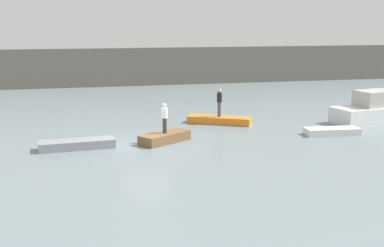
{
  "coord_description": "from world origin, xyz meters",
  "views": [
    {
      "loc": [
        -3.55,
        -25.15,
        6.31
      ],
      "look_at": [
        2.99,
        2.1,
        0.57
      ],
      "focal_mm": 46.8,
      "sensor_mm": 36.0,
      "label": 1
    }
  ],
  "objects_px": {
    "rowboat_white": "(332,131)",
    "rowboat_grey": "(77,144)",
    "person_white_shirt": "(165,117)",
    "person_dark_shirt": "(219,101)",
    "rowboat_brown": "(165,138)",
    "motorboat": "(379,110)",
    "rowboat_orange": "(219,120)"
  },
  "relations": [
    {
      "from": "rowboat_brown",
      "to": "rowboat_grey",
      "type": "bearing_deg",
      "value": 150.0
    },
    {
      "from": "person_white_shirt",
      "to": "rowboat_orange",
      "type": "bearing_deg",
      "value": 44.1
    },
    {
      "from": "rowboat_grey",
      "to": "person_dark_shirt",
      "type": "bearing_deg",
      "value": 22.12
    },
    {
      "from": "person_white_shirt",
      "to": "person_dark_shirt",
      "type": "bearing_deg",
      "value": 44.1
    },
    {
      "from": "motorboat",
      "to": "rowboat_grey",
      "type": "height_order",
      "value": "motorboat"
    },
    {
      "from": "motorboat",
      "to": "rowboat_orange",
      "type": "relative_size",
      "value": 1.7
    },
    {
      "from": "motorboat",
      "to": "rowboat_orange",
      "type": "bearing_deg",
      "value": 169.84
    },
    {
      "from": "rowboat_brown",
      "to": "rowboat_orange",
      "type": "relative_size",
      "value": 0.73
    },
    {
      "from": "person_dark_shirt",
      "to": "person_white_shirt",
      "type": "distance_m",
      "value": 5.89
    },
    {
      "from": "rowboat_orange",
      "to": "rowboat_white",
      "type": "xyz_separation_m",
      "value": [
        5.32,
        -4.5,
        -0.03
      ]
    },
    {
      "from": "rowboat_grey",
      "to": "rowboat_orange",
      "type": "relative_size",
      "value": 0.95
    },
    {
      "from": "motorboat",
      "to": "rowboat_brown",
      "type": "bearing_deg",
      "value": -170.89
    },
    {
      "from": "rowboat_grey",
      "to": "rowboat_white",
      "type": "relative_size",
      "value": 1.23
    },
    {
      "from": "person_dark_shirt",
      "to": "person_white_shirt",
      "type": "xyz_separation_m",
      "value": [
        -4.23,
        -4.1,
        -0.05
      ]
    },
    {
      "from": "motorboat",
      "to": "person_white_shirt",
      "type": "distance_m",
      "value": 14.49
    },
    {
      "from": "motorboat",
      "to": "person_white_shirt",
      "type": "xyz_separation_m",
      "value": [
        -14.29,
        -2.29,
        0.64
      ]
    },
    {
      "from": "motorboat",
      "to": "rowboat_brown",
      "type": "relative_size",
      "value": 2.31
    },
    {
      "from": "rowboat_brown",
      "to": "rowboat_white",
      "type": "relative_size",
      "value": 0.95
    },
    {
      "from": "person_dark_shirt",
      "to": "rowboat_grey",
      "type": "bearing_deg",
      "value": -153.56
    },
    {
      "from": "rowboat_brown",
      "to": "rowboat_orange",
      "type": "bearing_deg",
      "value": 10.64
    },
    {
      "from": "rowboat_white",
      "to": "rowboat_grey",
      "type": "bearing_deg",
      "value": -175.17
    },
    {
      "from": "rowboat_orange",
      "to": "rowboat_white",
      "type": "distance_m",
      "value": 6.97
    },
    {
      "from": "rowboat_grey",
      "to": "rowboat_brown",
      "type": "distance_m",
      "value": 4.57
    },
    {
      "from": "person_dark_shirt",
      "to": "rowboat_white",
      "type": "bearing_deg",
      "value": -40.22
    },
    {
      "from": "motorboat",
      "to": "rowboat_grey",
      "type": "xyz_separation_m",
      "value": [
        -18.86,
        -2.57,
        -0.52
      ]
    },
    {
      "from": "person_white_shirt",
      "to": "motorboat",
      "type": "bearing_deg",
      "value": 9.11
    },
    {
      "from": "rowboat_grey",
      "to": "person_white_shirt",
      "type": "relative_size",
      "value": 2.38
    },
    {
      "from": "rowboat_orange",
      "to": "rowboat_brown",
      "type": "bearing_deg",
      "value": -107.29
    },
    {
      "from": "person_dark_shirt",
      "to": "person_white_shirt",
      "type": "relative_size",
      "value": 1.11
    },
    {
      "from": "motorboat",
      "to": "rowboat_white",
      "type": "bearing_deg",
      "value": -150.41
    },
    {
      "from": "rowboat_grey",
      "to": "rowboat_orange",
      "type": "height_order",
      "value": "rowboat_orange"
    },
    {
      "from": "motorboat",
      "to": "rowboat_brown",
      "type": "distance_m",
      "value": 14.48
    }
  ]
}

